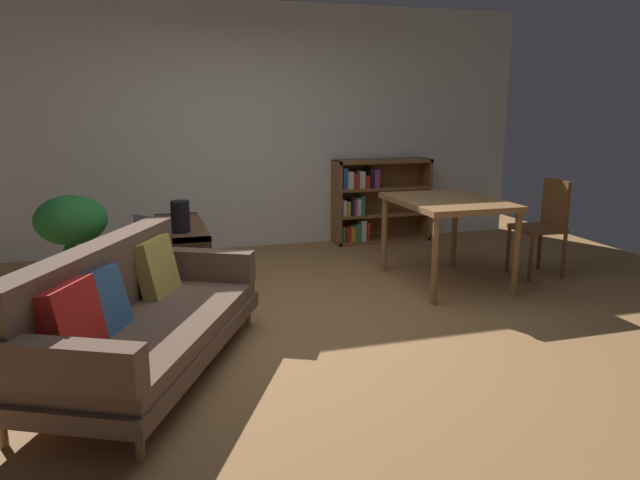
% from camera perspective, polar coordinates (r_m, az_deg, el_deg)
% --- Properties ---
extents(ground_plane, '(8.16, 8.16, 0.00)m').
position_cam_1_polar(ground_plane, '(4.48, -1.71, -8.15)').
color(ground_plane, '#9E7042').
extents(back_wall_panel, '(6.80, 0.10, 2.70)m').
position_cam_1_polar(back_wall_panel, '(6.84, -7.83, 10.54)').
color(back_wall_panel, silver).
rests_on(back_wall_panel, ground_plane).
extents(fabric_couch, '(1.58, 2.07, 0.79)m').
position_cam_1_polar(fabric_couch, '(3.77, -17.45, -6.84)').
color(fabric_couch, olive).
rests_on(fabric_couch, ground_plane).
extents(media_console, '(0.40, 1.16, 0.59)m').
position_cam_1_polar(media_console, '(5.37, -13.02, -1.71)').
color(media_console, '#56351E').
rests_on(media_console, ground_plane).
extents(open_laptop, '(0.47, 0.34, 0.06)m').
position_cam_1_polar(open_laptop, '(5.40, -14.57, 1.78)').
color(open_laptop, silver).
rests_on(open_laptop, media_console).
extents(desk_speaker, '(0.15, 0.15, 0.26)m').
position_cam_1_polar(desk_speaker, '(4.95, -13.15, 2.19)').
color(desk_speaker, black).
rests_on(desk_speaker, media_console).
extents(potted_floor_plant, '(0.56, 0.56, 0.91)m').
position_cam_1_polar(potted_floor_plant, '(5.14, -22.54, 0.66)').
color(potted_floor_plant, '#333338').
rests_on(potted_floor_plant, ground_plane).
extents(dining_table, '(0.86, 1.15, 0.78)m').
position_cam_1_polar(dining_table, '(5.49, 12.03, 2.95)').
color(dining_table, olive).
rests_on(dining_table, ground_plane).
extents(dining_chair_near, '(0.40, 0.42, 0.92)m').
position_cam_1_polar(dining_chair_near, '(6.05, 20.57, 1.61)').
color(dining_chair_near, brown).
rests_on(dining_chair_near, ground_plane).
extents(bookshelf, '(1.16, 0.32, 0.97)m').
position_cam_1_polar(bookshelf, '(7.16, 5.10, 3.74)').
color(bookshelf, brown).
rests_on(bookshelf, ground_plane).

